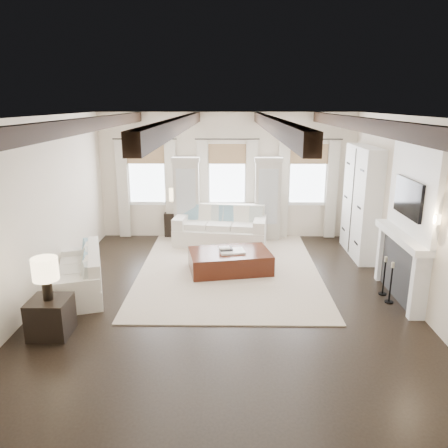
{
  "coord_description": "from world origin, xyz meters",
  "views": [
    {
      "loc": [
        0.06,
        -7.34,
        3.42
      ],
      "look_at": [
        -0.04,
        0.8,
        1.15
      ],
      "focal_mm": 35.0,
      "sensor_mm": 36.0,
      "label": 1
    }
  ],
  "objects_px": {
    "sofa_back": "(221,228)",
    "ottoman": "(230,261)",
    "side_table_back": "(174,224)",
    "side_table_front": "(51,317)",
    "sofa_left": "(81,276)"
  },
  "relations": [
    {
      "from": "side_table_front",
      "to": "side_table_back",
      "type": "distance_m",
      "value": 5.3
    },
    {
      "from": "side_table_back",
      "to": "ottoman",
      "type": "bearing_deg",
      "value": -59.41
    },
    {
      "from": "sofa_back",
      "to": "ottoman",
      "type": "bearing_deg",
      "value": -83.14
    },
    {
      "from": "side_table_back",
      "to": "sofa_left",
      "type": "bearing_deg",
      "value": -109.37
    },
    {
      "from": "sofa_left",
      "to": "side_table_front",
      "type": "bearing_deg",
      "value": -88.12
    },
    {
      "from": "sofa_back",
      "to": "sofa_left",
      "type": "height_order",
      "value": "sofa_back"
    },
    {
      "from": "sofa_left",
      "to": "side_table_front",
      "type": "distance_m",
      "value": 1.54
    },
    {
      "from": "side_table_front",
      "to": "side_table_back",
      "type": "height_order",
      "value": "side_table_back"
    },
    {
      "from": "sofa_back",
      "to": "side_table_front",
      "type": "bearing_deg",
      "value": -118.84
    },
    {
      "from": "sofa_back",
      "to": "side_table_back",
      "type": "xyz_separation_m",
      "value": [
        -1.27,
        0.64,
        -0.07
      ]
    },
    {
      "from": "sofa_back",
      "to": "side_table_front",
      "type": "relative_size",
      "value": 4.04
    },
    {
      "from": "sofa_left",
      "to": "side_table_front",
      "type": "xyz_separation_m",
      "value": [
        0.05,
        -1.54,
        -0.04
      ]
    },
    {
      "from": "sofa_left",
      "to": "side_table_back",
      "type": "height_order",
      "value": "sofa_left"
    },
    {
      "from": "sofa_back",
      "to": "sofa_left",
      "type": "bearing_deg",
      "value": -130.41
    },
    {
      "from": "ottoman",
      "to": "side_table_front",
      "type": "xyz_separation_m",
      "value": [
        -2.71,
        -2.63,
        0.07
      ]
    }
  ]
}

